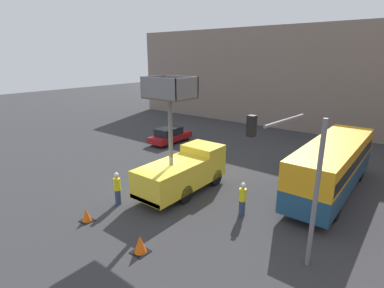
{
  "coord_description": "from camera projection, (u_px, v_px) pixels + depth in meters",
  "views": [
    {
      "loc": [
        11.83,
        -11.76,
        8.01
      ],
      "look_at": [
        1.02,
        1.99,
        2.83
      ],
      "focal_mm": 28.0,
      "sensor_mm": 36.0,
      "label": 1
    }
  ],
  "objects": [
    {
      "name": "road_worker_directing",
      "position": [
        242.0,
        199.0,
        15.38
      ],
      "size": [
        0.38,
        0.38,
        1.84
      ],
      "rotation": [
        0.0,
        0.0,
        2.19
      ],
      "color": "navy",
      "rests_on": "ground_plane"
    },
    {
      "name": "building_backdrop_far",
      "position": [
        307.0,
        77.0,
        35.82
      ],
      "size": [
        44.0,
        10.0,
        11.15
      ],
      "color": "gray",
      "rests_on": "ground_plane"
    },
    {
      "name": "ground_plane",
      "position": [
        159.0,
        193.0,
        18.15
      ],
      "size": [
        120.0,
        120.0,
        0.0
      ],
      "primitive_type": "plane",
      "color": "#333335"
    },
    {
      "name": "traffic_cone_near_truck",
      "position": [
        140.0,
        245.0,
        12.58
      ],
      "size": [
        0.69,
        0.69,
        0.79
      ],
      "color": "black",
      "rests_on": "ground_plane"
    },
    {
      "name": "city_bus",
      "position": [
        333.0,
        163.0,
        17.71
      ],
      "size": [
        2.51,
        10.32,
        3.18
      ],
      "rotation": [
        0.0,
        0.0,
        1.25
      ],
      "color": "navy",
      "rests_on": "ground_plane"
    },
    {
      "name": "utility_truck",
      "position": [
        183.0,
        168.0,
        17.96
      ],
      "size": [
        2.44,
        6.16,
        6.96
      ],
      "color": "yellow",
      "rests_on": "ground_plane"
    },
    {
      "name": "traffic_light_pole",
      "position": [
        291.0,
        164.0,
        11.55
      ],
      "size": [
        3.21,
        2.96,
        5.94
      ],
      "color": "slate",
      "rests_on": "ground_plane"
    },
    {
      "name": "road_worker_near_truck",
      "position": [
        117.0,
        188.0,
        16.53
      ],
      "size": [
        0.38,
        0.38,
        1.9
      ],
      "rotation": [
        0.0,
        0.0,
        3.81
      ],
      "color": "navy",
      "rests_on": "ground_plane"
    },
    {
      "name": "traffic_cone_mid_road",
      "position": [
        86.0,
        215.0,
        14.99
      ],
      "size": [
        0.61,
        0.61,
        0.69
      ],
      "color": "black",
      "rests_on": "ground_plane"
    },
    {
      "name": "parked_car_curbside",
      "position": [
        170.0,
        135.0,
        28.39
      ],
      "size": [
        1.76,
        4.43,
        1.5
      ],
      "color": "maroon",
      "rests_on": "ground_plane"
    }
  ]
}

